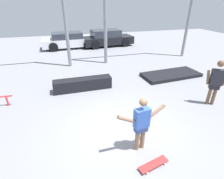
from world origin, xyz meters
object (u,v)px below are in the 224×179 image
(parked_car_black, at_px, (107,38))
(grind_box, at_px, (83,84))
(skateboarder, at_px, (141,122))
(bystander, at_px, (216,81))
(manual_pad, at_px, (171,75))
(parked_car_white, at_px, (69,40))
(skateboard, at_px, (154,164))

(parked_car_black, bearing_deg, grind_box, -116.03)
(skateboarder, relative_size, bystander, 0.89)
(skateboarder, distance_m, parked_car_black, 12.26)
(skateboarder, bearing_deg, grind_box, 96.50)
(grind_box, height_order, manual_pad, grind_box)
(bystander, bearing_deg, parked_car_white, -37.79)
(skateboard, relative_size, grind_box, 0.32)
(manual_pad, height_order, bystander, bystander)
(skateboarder, bearing_deg, bystander, 13.20)
(skateboard, bearing_deg, manual_pad, 40.75)
(skateboard, distance_m, parked_car_white, 12.90)
(grind_box, relative_size, parked_car_black, 0.57)
(skateboarder, distance_m, grind_box, 4.16)
(skateboarder, xyz_separation_m, parked_car_black, (2.20, 12.06, -0.20))
(parked_car_black, bearing_deg, bystander, -86.85)
(grind_box, relative_size, manual_pad, 0.83)
(manual_pad, height_order, parked_car_black, parked_car_black)
(skateboarder, height_order, skateboard, skateboarder)
(skateboarder, height_order, parked_car_white, skateboarder)
(skateboard, distance_m, grind_box, 4.78)
(skateboard, distance_m, manual_pad, 6.12)
(parked_car_white, height_order, bystander, bystander)
(grind_box, height_order, parked_car_white, parked_car_white)
(skateboard, height_order, bystander, bystander)
(grind_box, bearing_deg, skateboard, -76.57)
(skateboarder, height_order, grind_box, skateboarder)
(skateboarder, bearing_deg, parked_car_black, 71.93)
(skateboarder, distance_m, parked_car_white, 12.23)
(skateboarder, distance_m, bystander, 3.86)
(manual_pad, xyz_separation_m, parked_car_black, (-1.53, 7.79, 0.59))
(skateboarder, relative_size, manual_pad, 0.51)
(manual_pad, relative_size, parked_car_black, 0.69)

